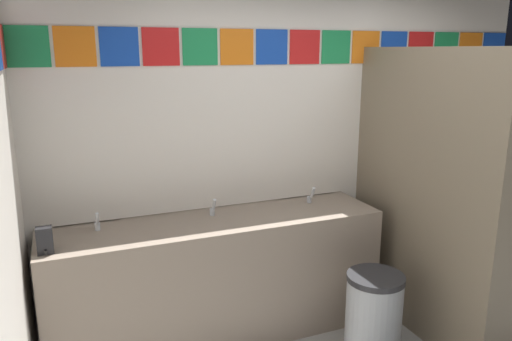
{
  "coord_description": "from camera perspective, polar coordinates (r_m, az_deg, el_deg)",
  "views": [
    {
      "loc": [
        -1.78,
        -1.8,
        2.04
      ],
      "look_at": [
        -0.64,
        0.99,
        1.3
      ],
      "focal_mm": 34.56,
      "sensor_mm": 36.0,
      "label": 1
    }
  ],
  "objects": [
    {
      "name": "vanity_counter",
      "position": [
        3.62,
        -4.42,
        -12.17
      ],
      "size": [
        2.36,
        0.58,
        0.89
      ],
      "color": "gray",
      "rests_on": "ground_plane"
    },
    {
      "name": "trash_bin",
      "position": [
        3.53,
        13.44,
        -16.1
      ],
      "size": [
        0.38,
        0.38,
        0.6
      ],
      "color": "#999EA3",
      "rests_on": "ground_plane"
    },
    {
      "name": "toilet",
      "position": [
        4.44,
        19.74,
        -10.04
      ],
      "size": [
        0.39,
        0.49,
        0.74
      ],
      "color": "white",
      "rests_on": "ground_plane"
    },
    {
      "name": "stall_divider",
      "position": [
        3.61,
        22.66,
        -3.5
      ],
      "size": [
        0.92,
        1.44,
        2.06
      ],
      "color": "#726651",
      "rests_on": "ground_plane"
    },
    {
      "name": "faucet_left",
      "position": [
        3.38,
        -17.89,
        -5.85
      ],
      "size": [
        0.04,
        0.1,
        0.14
      ],
      "color": "silver",
      "rests_on": "vanity_counter"
    },
    {
      "name": "faucet_center",
      "position": [
        3.51,
        -5.02,
        -4.46
      ],
      "size": [
        0.04,
        0.1,
        0.14
      ],
      "color": "silver",
      "rests_on": "vanity_counter"
    },
    {
      "name": "soap_dispenser",
      "position": [
        3.12,
        -23.26,
        -7.44
      ],
      "size": [
        0.09,
        0.09,
        0.16
      ],
      "color": "black",
      "rests_on": "vanity_counter"
    },
    {
      "name": "faucet_right",
      "position": [
        3.81,
        6.34,
        -3.04
      ],
      "size": [
        0.04,
        0.1,
        0.14
      ],
      "color": "silver",
      "rests_on": "vanity_counter"
    },
    {
      "name": "wall_back",
      "position": [
        3.93,
        5.11,
        3.32
      ],
      "size": [
        4.07,
        0.09,
        2.64
      ],
      "color": "silver",
      "rests_on": "ground_plane"
    }
  ]
}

